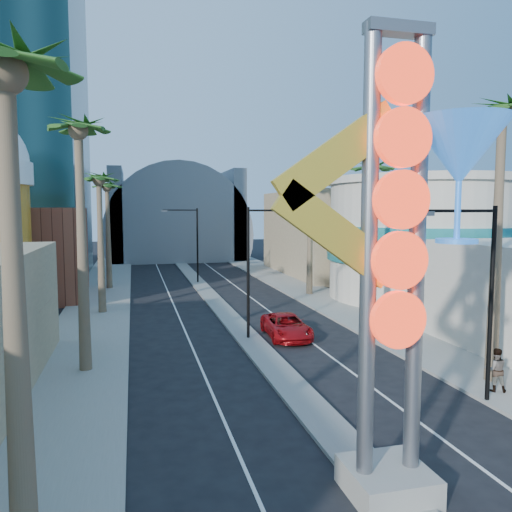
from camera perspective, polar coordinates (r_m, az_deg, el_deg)
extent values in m
cube|color=gray|center=(44.59, -17.41, -4.96)|extent=(5.00, 100.00, 0.15)
cube|color=gray|center=(47.34, 6.27, -4.16)|extent=(5.00, 100.00, 0.15)
cube|color=gray|center=(47.92, -5.75, -4.04)|extent=(1.60, 84.00, 0.15)
cube|color=brown|center=(47.90, -25.11, 0.21)|extent=(10.00, 10.00, 8.00)
cube|color=#937E5F|center=(61.23, 7.84, 2.61)|extent=(10.00, 20.00, 10.00)
cylinder|color=beige|center=(46.07, 18.49, 1.50)|extent=(16.00, 16.00, 10.00)
cylinder|color=teal|center=(46.07, 18.49, 1.50)|extent=(16.60, 16.60, 3.00)
cylinder|color=beige|center=(46.04, 18.69, 8.10)|extent=(16.60, 16.60, 0.60)
cylinder|color=slate|center=(81.18, -9.19, 2.54)|extent=(22.00, 16.00, 22.00)
cube|color=slate|center=(80.86, -15.61, 4.52)|extent=(2.00, 16.00, 14.00)
cube|color=slate|center=(82.32, -2.94, 4.72)|extent=(2.00, 16.00, 14.00)
cube|color=gray|center=(15.47, 14.77, -23.65)|extent=(2.20, 2.20, 0.80)
cylinder|color=slate|center=(13.30, 12.74, -0.63)|extent=(0.44, 0.44, 12.00)
cylinder|color=slate|center=(13.98, 17.88, -0.47)|extent=(0.44, 0.44, 12.00)
cube|color=slate|center=(14.30, 16.01, 23.68)|extent=(1.80, 0.50, 0.30)
cylinder|color=red|center=(13.67, 16.64, 19.30)|extent=(1.50, 0.25, 1.50)
cylinder|color=red|center=(13.37, 16.46, 12.85)|extent=(1.50, 0.25, 1.50)
cylinder|color=red|center=(13.25, 16.29, 6.20)|extent=(1.50, 0.25, 1.50)
cylinder|color=red|center=(13.32, 16.11, -0.48)|extent=(1.50, 0.25, 1.50)
cylinder|color=red|center=(13.55, 15.94, -7.01)|extent=(1.50, 0.25, 1.50)
cube|color=gold|center=(12.92, 9.35, 11.26)|extent=(3.47, 0.25, 2.80)
cube|color=gold|center=(12.86, 9.21, 2.37)|extent=(3.47, 0.25, 2.80)
cone|color=blue|center=(14.66, 22.27, 11.01)|extent=(2.60, 2.60, 1.80)
cylinder|color=blue|center=(14.58, 22.05, 4.75)|extent=(0.16, 0.16, 1.60)
cylinder|color=blue|center=(14.61, 21.94, 1.61)|extent=(1.10, 1.10, 0.12)
cylinder|color=black|center=(29.82, -0.90, -2.09)|extent=(0.18, 0.18, 8.00)
cube|color=black|center=(30.03, 2.45, 5.22)|extent=(3.60, 0.12, 0.12)
cube|color=slate|center=(30.52, 5.34, 5.02)|extent=(0.60, 0.25, 0.18)
cylinder|color=black|center=(53.37, -6.70, 1.15)|extent=(0.18, 0.18, 8.00)
cube|color=black|center=(53.04, -8.69, 5.21)|extent=(3.60, 0.12, 0.12)
cube|color=slate|center=(52.92, -10.42, 5.07)|extent=(0.60, 0.25, 0.18)
cylinder|color=black|center=(22.12, 25.26, -5.21)|extent=(0.18, 0.18, 8.00)
cube|color=black|center=(20.79, 22.20, 4.80)|extent=(3.24, 0.12, 0.12)
cube|color=slate|center=(19.98, 18.84, 4.61)|extent=(0.60, 0.25, 0.18)
cylinder|color=brown|center=(11.37, -25.74, -8.42)|extent=(0.40, 0.40, 10.50)
sphere|color=#1E4E1A|center=(11.38, -26.86, 18.23)|extent=(2.40, 2.40, 2.40)
cylinder|color=brown|center=(25.02, -19.25, 0.21)|extent=(0.40, 0.40, 11.50)
sphere|color=#1E4E1A|center=(25.20, -19.66, 13.35)|extent=(2.40, 2.40, 2.40)
cylinder|color=brown|center=(38.99, -17.32, 0.89)|extent=(0.40, 0.40, 10.00)
sphere|color=#1E4E1A|center=(38.95, -17.52, 8.24)|extent=(2.40, 2.40, 2.40)
cylinder|color=brown|center=(50.95, -16.53, 1.90)|extent=(0.40, 0.40, 10.00)
sphere|color=#1E4E1A|center=(50.92, -16.68, 7.52)|extent=(2.40, 2.40, 2.40)
cylinder|color=brown|center=(24.54, 25.77, 0.47)|extent=(0.40, 0.40, 12.00)
sphere|color=#1E4E1A|center=(24.82, 26.35, 14.41)|extent=(2.40, 2.40, 2.40)
cylinder|color=brown|center=(34.66, 12.99, 0.89)|extent=(0.40, 0.40, 10.50)
sphere|color=#1E4E1A|center=(34.66, 13.17, 9.57)|extent=(2.40, 2.40, 2.40)
cylinder|color=brown|center=(45.63, 6.18, 2.66)|extent=(0.40, 0.40, 11.50)
sphere|color=#1E4E1A|center=(45.73, 6.25, 9.87)|extent=(2.40, 2.40, 2.40)
imported|color=#AA0D11|center=(30.96, 3.49, -8.01)|extent=(2.62, 5.27, 1.43)
imported|color=gray|center=(23.96, 25.71, -11.62)|extent=(1.11, 1.01, 1.86)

